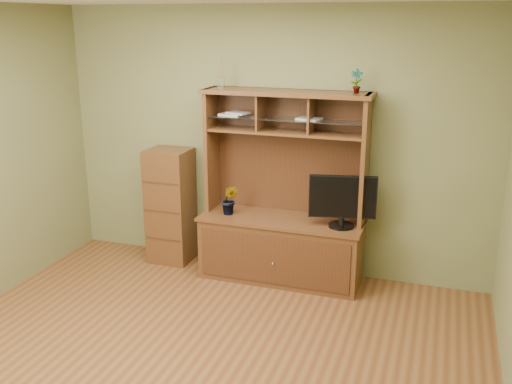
% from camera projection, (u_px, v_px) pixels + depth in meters
% --- Properties ---
extents(room, '(4.54, 4.04, 2.74)m').
position_uv_depth(room, '(186.00, 197.00, 4.00)').
color(room, brown).
rests_on(room, ground).
extents(media_hutch, '(1.66, 0.61, 1.90)m').
position_uv_depth(media_hutch, '(282.00, 229.00, 5.74)').
color(media_hutch, '#4E2A16').
rests_on(media_hutch, room).
extents(monitor, '(0.63, 0.25, 0.51)m').
position_uv_depth(monitor, '(342.00, 200.00, 5.36)').
color(monitor, black).
rests_on(monitor, media_hutch).
extents(orchid_plant, '(0.19, 0.16, 0.31)m').
position_uv_depth(orchid_plant, '(230.00, 200.00, 5.75)').
color(orchid_plant, '#2D581E').
rests_on(orchid_plant, media_hutch).
extents(top_plant, '(0.12, 0.09, 0.22)m').
position_uv_depth(top_plant, '(356.00, 81.00, 5.18)').
color(top_plant, '#385E21').
rests_on(top_plant, media_hutch).
extents(reed_diffuser, '(0.06, 0.06, 0.30)m').
position_uv_depth(reed_diffuser, '(222.00, 76.00, 5.58)').
color(reed_diffuser, silver).
rests_on(reed_diffuser, media_hutch).
extents(magazines, '(1.04, 0.22, 0.04)m').
position_uv_depth(magazines, '(258.00, 115.00, 5.57)').
color(magazines, silver).
rests_on(magazines, media_hutch).
extents(side_cabinet, '(0.44, 0.40, 1.24)m').
position_uv_depth(side_cabinet, '(171.00, 206.00, 6.15)').
color(side_cabinet, '#4E2A16').
rests_on(side_cabinet, room).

